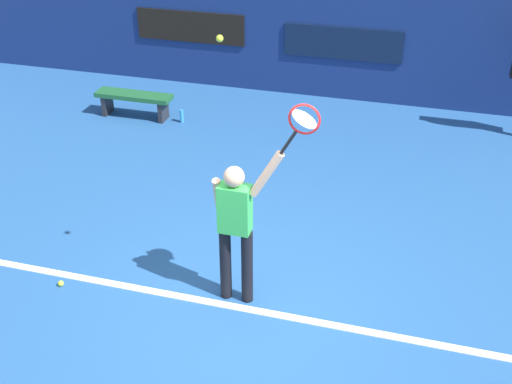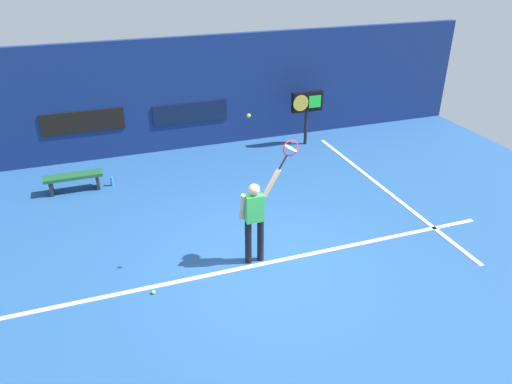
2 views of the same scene
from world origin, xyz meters
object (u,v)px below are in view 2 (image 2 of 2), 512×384
(tennis_ball, at_px, (249,116))
(spare_ball, at_px, (153,292))
(scoreboard_clock, at_px, (307,104))
(water_bottle, at_px, (112,181))
(tennis_racket, at_px, (290,150))
(court_bench, at_px, (74,179))
(tennis_player, at_px, (255,216))

(tennis_ball, bearing_deg, spare_ball, -170.29)
(tennis_ball, height_order, scoreboard_clock, tennis_ball)
(water_bottle, bearing_deg, tennis_racket, -54.86)
(tennis_ball, bearing_deg, water_bottle, 117.42)
(court_bench, relative_size, spare_ball, 20.59)
(tennis_player, distance_m, tennis_ball, 2.01)
(scoreboard_clock, xyz_separation_m, court_bench, (-6.77, -0.99, -0.94))
(tennis_racket, xyz_separation_m, scoreboard_clock, (2.82, 5.32, -1.00))
(tennis_player, bearing_deg, scoreboard_clock, 56.61)
(spare_ball, bearing_deg, tennis_racket, 7.48)
(tennis_racket, height_order, court_bench, tennis_racket)
(tennis_player, xyz_separation_m, scoreboard_clock, (3.50, 5.31, 0.27))
(scoreboard_clock, distance_m, spare_ball, 8.03)
(tennis_ball, relative_size, water_bottle, 0.28)
(tennis_player, distance_m, water_bottle, 5.01)
(tennis_player, xyz_separation_m, water_bottle, (-2.37, 4.33, -0.89))
(tennis_ball, relative_size, spare_ball, 1.00)
(scoreboard_clock, xyz_separation_m, water_bottle, (-5.87, -0.99, -1.16))
(water_bottle, bearing_deg, scoreboard_clock, 9.53)
(tennis_player, bearing_deg, water_bottle, 118.73)
(tennis_ball, height_order, spare_ball, tennis_ball)
(tennis_racket, xyz_separation_m, court_bench, (-3.94, 4.33, -1.94))
(tennis_ball, xyz_separation_m, scoreboard_clock, (3.61, 5.34, -1.74))
(tennis_player, height_order, court_bench, tennis_player)
(tennis_racket, relative_size, scoreboard_clock, 0.37)
(scoreboard_clock, bearing_deg, court_bench, -171.71)
(tennis_player, relative_size, water_bottle, 8.07)
(tennis_racket, distance_m, court_bench, 6.17)
(tennis_racket, bearing_deg, water_bottle, 125.14)
(tennis_racket, distance_m, scoreboard_clock, 6.10)
(scoreboard_clock, distance_m, court_bench, 6.90)
(scoreboard_clock, bearing_deg, spare_ball, -134.36)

